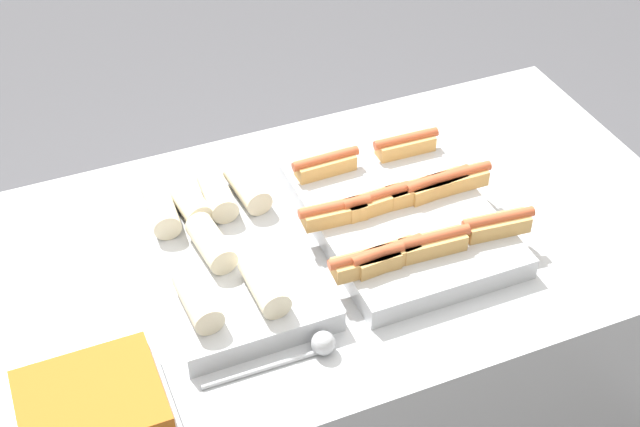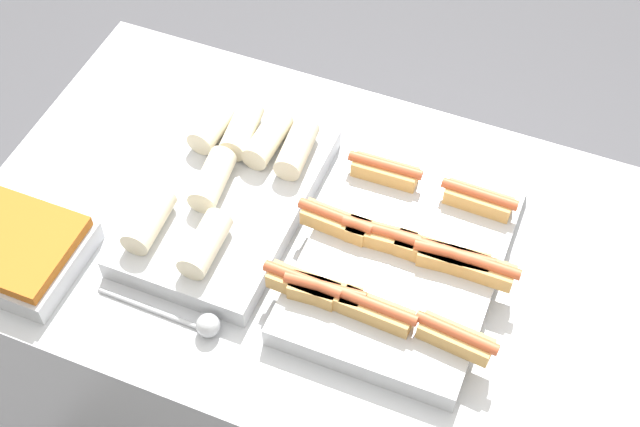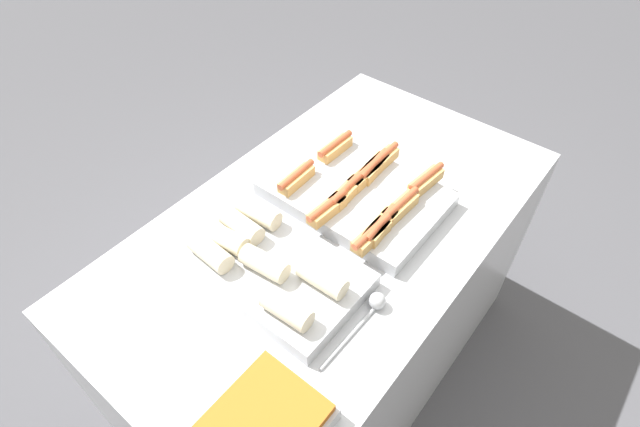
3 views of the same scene
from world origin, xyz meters
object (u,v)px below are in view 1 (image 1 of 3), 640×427
Objects in this scene: tray_side_front at (92,408)px; serving_spoon_near at (312,348)px; tray_hotdogs at (398,210)px; tray_wraps at (223,250)px.

tray_side_front is 1.01× the size of serving_spoon_near.
tray_side_front is 0.41m from serving_spoon_near.
tray_hotdogs is 2.07× the size of tray_side_front.
serving_spoon_near is (0.41, -0.01, -0.02)m from tray_side_front.
tray_wraps reaches higher than serving_spoon_near.
serving_spoon_near is (0.08, -0.30, -0.02)m from tray_wraps.
serving_spoon_near is at bearing -0.95° from tray_side_front.
serving_spoon_near is at bearing -138.57° from tray_hotdogs.
tray_wraps is 1.94× the size of serving_spoon_near.
serving_spoon_near is (-0.31, -0.28, -0.02)m from tray_hotdogs.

